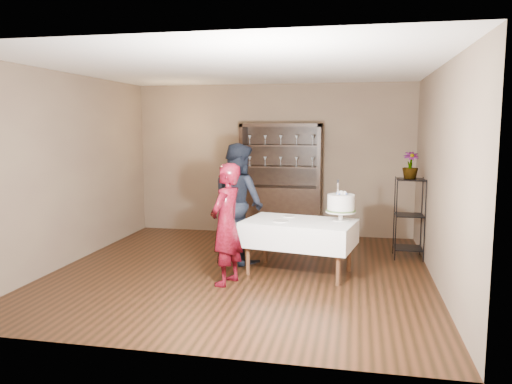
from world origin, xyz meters
The scene contains 14 objects.
floor centered at (0.00, 0.00, 0.00)m, with size 5.00×5.00×0.00m, color black.
ceiling centered at (0.00, 0.00, 2.70)m, with size 5.00×5.00×0.00m, color white.
back_wall centered at (0.00, 2.50, 1.35)m, with size 5.00×0.02×2.70m, color brown.
wall_left centered at (-2.50, 0.00, 1.35)m, with size 0.02×5.00×2.70m, color brown.
wall_right centered at (2.50, 0.00, 1.35)m, with size 0.02×5.00×2.70m, color brown.
china_hutch centered at (0.20, 2.25, 0.66)m, with size 1.40×0.48×2.00m.
plant_etagere centered at (2.28, 1.20, 0.65)m, with size 0.42×0.42×1.20m.
cake_table centered at (0.77, 0.11, 0.54)m, with size 1.57×1.13×0.71m.
woman centered at (-0.06, -0.54, 0.76)m, with size 0.55×0.36×1.51m, color #320408.
man centered at (-0.16, 0.54, 0.86)m, with size 0.84×0.65×1.72m, color black.
cake centered at (1.31, 0.22, 0.93)m, with size 0.43×0.43×0.55m.
plate_near centered at (0.54, -0.01, 0.72)m, with size 0.20×0.20×0.01m, color silver.
plate_far centered at (0.60, 0.35, 0.72)m, with size 0.17×0.17×0.01m, color silver.
potted_plant centered at (2.27, 1.20, 1.39)m, with size 0.22×0.22×0.40m, color #4A6831.
Camera 1 is at (1.50, -6.38, 1.96)m, focal length 35.00 mm.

